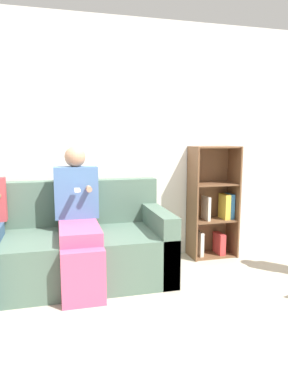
{
  "coord_description": "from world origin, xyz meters",
  "views": [
    {
      "loc": [
        -0.17,
        -2.61,
        1.31
      ],
      "look_at": [
        0.65,
        0.6,
        0.8
      ],
      "focal_mm": 32.0,
      "sensor_mm": 36.0,
      "label": 1
    }
  ],
  "objects": [
    {
      "name": "ground_plane",
      "position": [
        0.0,
        0.0,
        0.0
      ],
      "size": [
        14.0,
        14.0,
        0.0
      ],
      "primitive_type": "plane",
      "color": "#B2A893"
    },
    {
      "name": "back_wall",
      "position": [
        0.0,
        1.03,
        1.27
      ],
      "size": [
        10.0,
        0.06,
        2.55
      ],
      "color": "silver",
      "rests_on": "ground_plane"
    },
    {
      "name": "couch",
      "position": [
        -0.21,
        0.55,
        0.29
      ],
      "size": [
        2.1,
        0.9,
        0.9
      ],
      "color": "#4C6656",
      "rests_on": "ground_plane"
    },
    {
      "name": "adult_seated",
      "position": [
        -0.0,
        0.45,
        0.64
      ],
      "size": [
        0.41,
        0.86,
        1.25
      ],
      "color": "#DB4C75",
      "rests_on": "ground_plane"
    },
    {
      "name": "bookshelf",
      "position": [
        1.53,
        0.87,
        0.56
      ],
      "size": [
        0.51,
        0.31,
        1.24
      ],
      "color": "brown",
      "rests_on": "ground_plane"
    }
  ]
}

